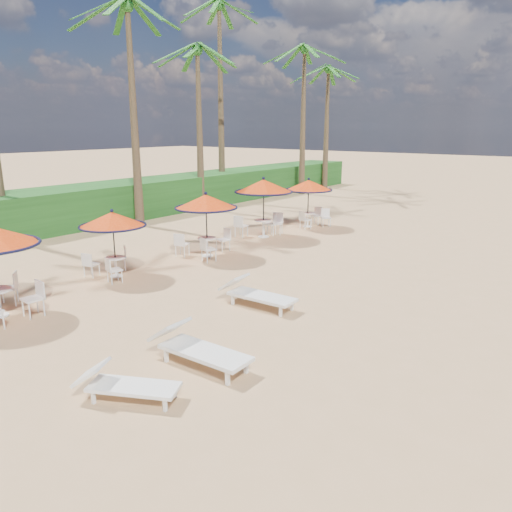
# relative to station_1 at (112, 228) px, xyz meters

# --- Properties ---
(ground) EXTENTS (160.00, 160.00, 0.00)m
(ground) POSITION_rel_station_1_xyz_m (5.30, -3.57, -1.55)
(ground) COLOR tan
(ground) RESTS_ON ground
(scrub_hedge) EXTENTS (3.00, 40.00, 1.80)m
(scrub_hedge) POSITION_rel_station_1_xyz_m (-8.20, 7.43, -0.65)
(scrub_hedge) COLOR #194716
(scrub_hedge) RESTS_ON ground
(station_1) EXTENTS (2.03, 2.03, 2.12)m
(station_1) POSITION_rel_station_1_xyz_m (0.00, 0.00, 0.00)
(station_1) COLOR black
(station_1) RESTS_ON ground
(station_2) EXTENTS (2.23, 2.29, 2.32)m
(station_2) POSITION_rel_station_1_xyz_m (0.55, 3.60, 0.15)
(station_2) COLOR black
(station_2) RESTS_ON ground
(station_3) EXTENTS (2.43, 2.43, 2.53)m
(station_3) POSITION_rel_station_1_xyz_m (0.25, 7.42, 0.30)
(station_3) COLOR black
(station_3) RESTS_ON ground
(station_4) EXTENTS (2.17, 2.17, 2.27)m
(station_4) POSITION_rel_station_1_xyz_m (0.63, 10.47, 0.11)
(station_4) COLOR black
(station_4) RESTS_ON ground
(lounger_near) EXTENTS (1.86, 1.31, 0.64)m
(lounger_near) POSITION_rel_station_1_xyz_m (6.09, -4.45, -1.25)
(lounger_near) COLOR white
(lounger_near) RESTS_ON ground
(lounger_mid) EXTENTS (2.23, 0.75, 0.79)m
(lounger_mid) POSITION_rel_station_1_xyz_m (6.16, -2.75, -1.18)
(lounger_mid) COLOR white
(lounger_mid) RESTS_ON ground
(lounger_far) EXTENTS (2.13, 0.74, 0.76)m
(lounger_far) POSITION_rel_station_1_xyz_m (5.07, 0.56, -1.20)
(lounger_far) COLOR white
(lounger_far) RESTS_ON ground
(palm_3) EXTENTS (5.00, 5.00, 9.77)m
(palm_3) POSITION_rel_station_1_xyz_m (-5.91, 5.93, 7.39)
(palm_3) COLOR brown
(palm_3) RESTS_ON ground
(palm_4) EXTENTS (5.00, 5.00, 8.66)m
(palm_4) POSITION_rel_station_1_xyz_m (-6.87, 11.15, 6.34)
(palm_4) COLOR brown
(palm_4) RESTS_ON ground
(palm_5) EXTENTS (5.00, 5.00, 11.53)m
(palm_5) POSITION_rel_station_1_xyz_m (-8.21, 14.46, 9.02)
(palm_5) COLOR brown
(palm_5) RESTS_ON ground
(palm_6) EXTENTS (5.00, 5.00, 9.60)m
(palm_6) POSITION_rel_station_1_xyz_m (-5.94, 20.17, 7.23)
(palm_6) COLOR brown
(palm_6) RESTS_ON ground
(palm_7) EXTENTS (5.00, 5.00, 8.73)m
(palm_7) POSITION_rel_station_1_xyz_m (-6.37, 24.11, 6.40)
(palm_7) COLOR brown
(palm_7) RESTS_ON ground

